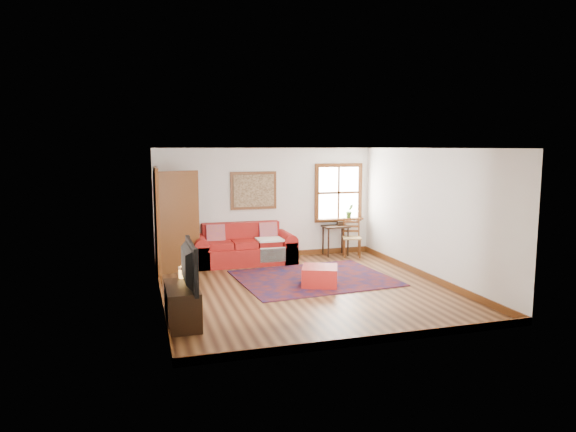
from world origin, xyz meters
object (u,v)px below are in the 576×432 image
object	(u,v)px
red_ottoman	(320,276)
ladder_back_chair	(352,236)
side_table	(336,231)
media_cabinet	(182,305)
red_leather_sofa	(244,250)

from	to	relation	value
red_ottoman	ladder_back_chair	bearing A→B (deg)	76.40
red_ottoman	side_table	distance (m)	2.76
side_table	media_cabinet	xyz separation A→B (m)	(-3.86, -3.77, -0.30)
red_leather_sofa	media_cabinet	size ratio (longest dim) A/B	2.18
red_leather_sofa	red_ottoman	size ratio (longest dim) A/B	3.51
side_table	red_leather_sofa	bearing A→B (deg)	-175.15
red_ottoman	ladder_back_chair	world-z (taller)	ladder_back_chair
ladder_back_chair	red_leather_sofa	bearing A→B (deg)	179.54
red_leather_sofa	red_ottoman	world-z (taller)	red_leather_sofa
side_table	media_cabinet	bearing A→B (deg)	-135.64
red_ottoman	red_leather_sofa	bearing A→B (deg)	135.30
side_table	ladder_back_chair	bearing A→B (deg)	-33.22
red_leather_sofa	side_table	distance (m)	2.25
side_table	ladder_back_chair	size ratio (longest dim) A/B	0.80
media_cabinet	side_table	bearing A→B (deg)	44.36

